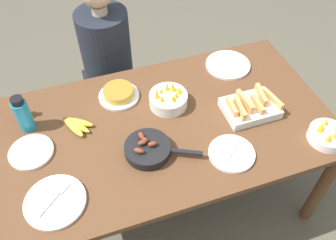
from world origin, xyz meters
The scene contains 15 objects.
ground_plane centered at (0.00, 0.00, 0.00)m, with size 14.00×14.00×0.00m, color #565142.
dining_table centered at (0.00, 0.00, 0.66)m, with size 1.71×0.96×0.75m.
banana_bunch centered at (-0.45, 0.13, 0.76)m, with size 0.16×0.17×0.04m.
melon_tray centered at (0.44, -0.06, 0.78)m, with size 0.29×0.21×0.10m.
skillet centered at (-0.15, -0.14, 0.77)m, with size 0.35×0.24×0.08m.
frittata_plate_center centered at (-0.19, 0.27, 0.77)m, with size 0.22×0.22×0.06m.
empty_plate_near_front centered at (-0.61, -0.27, 0.75)m, with size 0.27×0.27×0.02m.
empty_plate_far_left centered at (0.49, 0.32, 0.75)m, with size 0.27×0.27×0.02m.
empty_plate_far_right centered at (-0.69, 0.04, 0.75)m, with size 0.21×0.21×0.02m.
empty_plate_mid_edge centered at (0.23, -0.28, 0.75)m, with size 0.23×0.23×0.02m.
fruit_bowl_mango centered at (0.05, 0.13, 0.79)m, with size 0.21×0.21×0.13m.
fruit_bowl_citrus centered at (0.72, -0.35, 0.78)m, with size 0.19×0.19×0.10m.
water_bottle centered at (-0.69, 0.21, 0.85)m, with size 0.08×0.08×0.21m.
hot_sauce_bottle centered at (-0.72, 0.30, 0.80)m, with size 0.05×0.05×0.13m.
person_figure centered at (-0.17, 0.73, 0.52)m, with size 0.35×0.35×1.25m.
Camera 1 is at (-0.39, -1.14, 2.15)m, focal length 38.00 mm.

